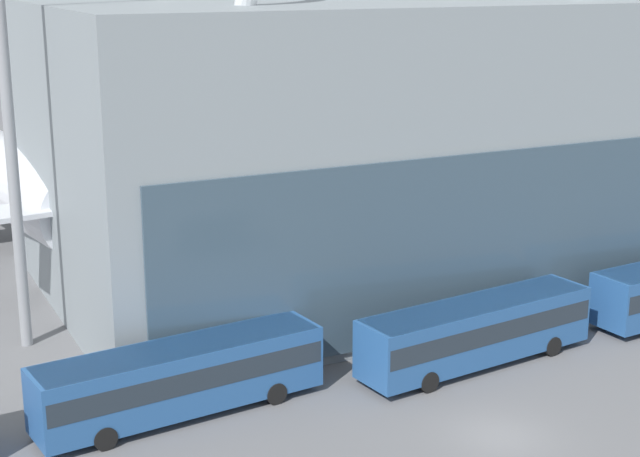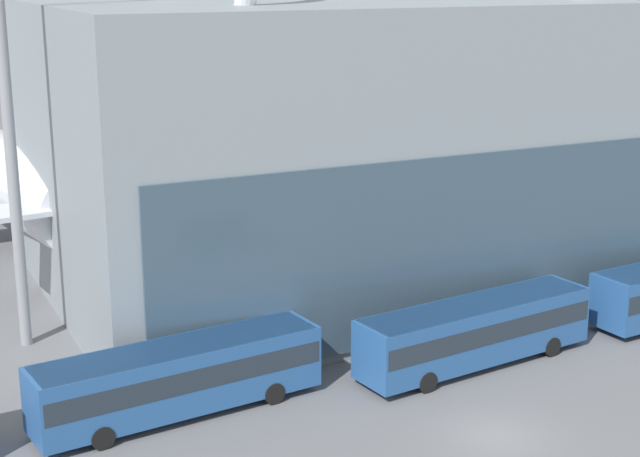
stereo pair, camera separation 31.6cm
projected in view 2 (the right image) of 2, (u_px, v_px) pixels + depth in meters
ground_plane at (497, 437)px, 40.49m from camera, size 440.00×440.00×0.00m
airliner_parked_remote at (442, 108)px, 98.00m from camera, size 33.96×35.32×13.43m
shuttle_bus_1 at (179, 374)px, 42.04m from camera, size 13.01×4.11×3.16m
shuttle_bus_2 at (476, 329)px, 47.32m from camera, size 13.02×4.23×3.16m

